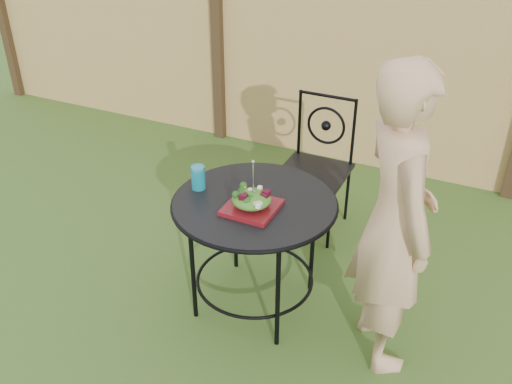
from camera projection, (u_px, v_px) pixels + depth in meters
ground at (241, 316)px, 3.38m from camera, size 60.00×60.00×0.00m
fence at (362, 57)px, 4.60m from camera, size 8.00×0.12×1.90m
patio_table at (255, 222)px, 3.19m from camera, size 0.92×0.92×0.72m
patio_chair at (317, 162)px, 3.99m from camera, size 0.46×0.46×0.95m
diner at (395, 222)px, 2.76m from camera, size 0.66×0.72×1.65m
salad_plate at (252, 207)px, 3.04m from camera, size 0.27×0.27×0.02m
salad at (252, 199)px, 3.02m from camera, size 0.21×0.21×0.08m
fork at (253, 178)px, 2.95m from camera, size 0.01×0.01×0.18m
drinking_glass at (198, 177)px, 3.21m from camera, size 0.08×0.08×0.14m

